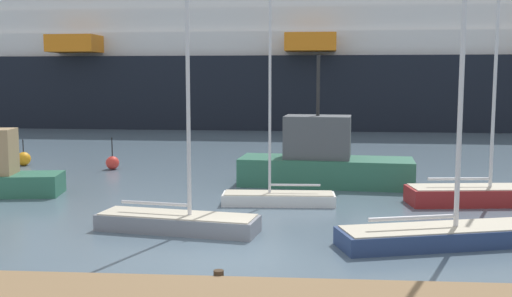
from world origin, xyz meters
The scene contains 9 objects.
ground_plane centered at (0.00, 0.00, 0.00)m, with size 600.00×600.00×0.00m, color slate.
sailboat_1 centered at (6.07, 1.48, 0.48)m, with size 6.37×3.15×10.31m.
sailboat_4 centered at (8.92, 7.63, 0.47)m, with size 5.72×2.28×9.54m.
sailboat_5 centered at (0.99, 6.96, 0.38)m, with size 4.47×1.36×8.30m.
sailboat_7 centered at (-2.13, 2.55, 0.39)m, with size 5.49×2.34×7.65m.
fishing_boat_1 centered at (2.90, 11.46, 1.14)m, with size 8.19×3.37×6.04m.
channel_buoy_0 centered at (-8.43, 15.48, 0.37)m, with size 0.72×0.72×1.76m.
channel_buoy_2 centered at (-13.92, 16.49, 0.39)m, with size 0.78×0.78×1.50m.
cruise_ship centered at (-8.44, 49.32, 8.05)m, with size 128.75×23.69×25.00m.
Camera 1 is at (1.90, -16.52, 5.00)m, focal length 42.39 mm.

